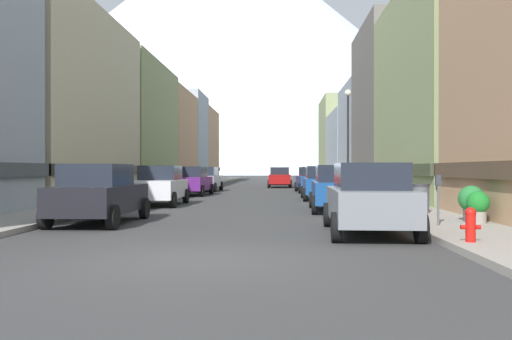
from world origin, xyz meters
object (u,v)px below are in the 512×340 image
at_px(car_right_3, 311,179).
at_px(car_driving_1, 280,176).
at_px(potted_plant_2, 478,205).
at_px(pedestrian_0, 141,182).
at_px(car_left_3, 205,179).
at_px(fire_hydrant_near, 471,224).
at_px(potted_plant_1, 471,201).
at_px(car_left_2, 192,181).
at_px(pedestrian_2, 164,180).
at_px(car_right_2, 321,183).
at_px(car_left_1, 160,185).
at_px(car_right_1, 337,188).
at_px(streetlamp_right, 348,126).
at_px(car_driving_0, 280,177).
at_px(potted_plant_0, 118,187).
at_px(trash_bin_right, 421,198).
at_px(car_left_0, 99,194).
at_px(pedestrian_1, 366,183).
at_px(car_right_0, 369,198).
at_px(parking_meter_near, 438,193).

distance_m(car_right_3, car_driving_1, 17.91).
height_order(potted_plant_2, pedestrian_0, pedestrian_0).
relative_size(car_left_3, fire_hydrant_near, 6.33).
distance_m(car_driving_1, potted_plant_1, 40.16).
xyz_separation_m(car_left_2, fire_hydrant_near, (9.25, -21.82, -0.37)).
xyz_separation_m(pedestrian_0, pedestrian_2, (-0.00, 5.89, 0.04)).
xyz_separation_m(car_right_2, potted_plant_1, (3.20, -13.12, -0.18)).
height_order(car_left_1, car_right_1, same).
relative_size(potted_plant_2, streetlamp_right, 0.15).
height_order(car_right_2, streetlamp_right, streetlamp_right).
distance_m(car_driving_0, pedestrian_0, 18.90).
bearing_deg(pedestrian_0, car_right_3, 35.82).
bearing_deg(potted_plant_0, pedestrian_0, 69.45).
bearing_deg(car_driving_0, potted_plant_0, -114.14).
bearing_deg(pedestrian_2, trash_bin_right, -54.53).
relative_size(car_left_0, car_driving_0, 1.00).
bearing_deg(car_driving_1, potted_plant_2, -82.37).
distance_m(car_right_1, potted_plant_0, 13.08).
distance_m(potted_plant_0, pedestrian_1, 13.31).
distance_m(car_left_2, car_right_0, 20.82).
relative_size(car_left_0, parking_meter_near, 3.31).
xyz_separation_m(fire_hydrant_near, pedestrian_2, (-11.70, 25.02, 0.39)).
distance_m(car_right_2, pedestrian_0, 10.18).
distance_m(potted_plant_0, pedestrian_0, 2.14).
bearing_deg(car_driving_0, fire_hydrant_near, -83.95).
xyz_separation_m(car_left_2, car_left_3, (0.00, 6.02, 0.00)).
bearing_deg(car_right_2, car_driving_0, 96.66).
relative_size(car_right_0, streetlamp_right, 0.76).
height_order(car_right_3, streetlamp_right, streetlamp_right).
xyz_separation_m(car_left_1, pedestrian_1, (10.05, 5.48, -0.06)).
bearing_deg(pedestrian_2, car_right_2, -36.86).
xyz_separation_m(car_left_3, car_driving_1, (5.40, 16.32, 0.00)).
bearing_deg(car_left_0, car_right_3, 70.67).
xyz_separation_m(car_right_0, car_driving_0, (-2.20, 33.88, 0.00)).
relative_size(car_right_1, pedestrian_0, 2.81).
distance_m(car_driving_0, trash_bin_right, 29.37).
bearing_deg(streetlamp_right, pedestrian_0, 178.09).
height_order(potted_plant_0, pedestrian_2, pedestrian_2).
distance_m(parking_meter_near, streetlamp_right, 15.76).
distance_m(potted_plant_2, pedestrian_1, 14.51).
distance_m(car_right_2, pedestrian_2, 12.56).
height_order(car_left_0, car_driving_1, same).
xyz_separation_m(car_driving_0, pedestrian_2, (-7.85, -11.30, 0.02)).
relative_size(parking_meter_near, trash_bin_right, 1.36).
relative_size(fire_hydrant_near, parking_meter_near, 0.53).
height_order(car_left_3, potted_plant_1, car_left_3).
relative_size(potted_plant_1, pedestrian_1, 0.67).
bearing_deg(car_right_3, potted_plant_0, -139.41).
bearing_deg(pedestrian_2, car_left_2, -52.59).
distance_m(car_right_1, parking_meter_near, 6.76).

